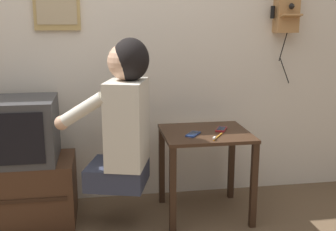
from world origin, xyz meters
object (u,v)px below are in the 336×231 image
(toothbrush, at_px, (217,137))
(wall_phone_antique, at_px, (287,9))
(cell_phone_spare, at_px, (221,129))
(cell_phone_held, at_px, (193,134))
(television, at_px, (11,130))
(person, at_px, (123,116))

(toothbrush, bearing_deg, wall_phone_antique, -109.20)
(cell_phone_spare, bearing_deg, cell_phone_held, -130.39)
(cell_phone_held, xyz_separation_m, toothbrush, (0.14, -0.09, 0.00))
(television, distance_m, toothbrush, 1.32)
(toothbrush, bearing_deg, television, 22.65)
(person, bearing_deg, toothbrush, -79.60)
(cell_phone_held, relative_size, toothbrush, 0.90)
(wall_phone_antique, distance_m, toothbrush, 1.13)
(cell_phone_held, bearing_deg, cell_phone_spare, 57.07)
(cell_phone_held, bearing_deg, wall_phone_antique, 61.70)
(cell_phone_held, bearing_deg, person, -141.83)
(person, xyz_separation_m, cell_phone_held, (0.45, 0.03, -0.15))
(wall_phone_antique, height_order, cell_phone_spare, wall_phone_antique)
(television, relative_size, toothbrush, 3.74)
(wall_phone_antique, bearing_deg, television, -172.66)
(television, distance_m, cell_phone_spare, 1.38)
(television, relative_size, wall_phone_antique, 0.77)
(wall_phone_antique, bearing_deg, person, -160.55)
(person, height_order, cell_phone_spare, person)
(wall_phone_antique, relative_size, cell_phone_held, 5.43)
(person, distance_m, cell_phone_held, 0.47)
(cell_phone_spare, relative_size, toothbrush, 0.91)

